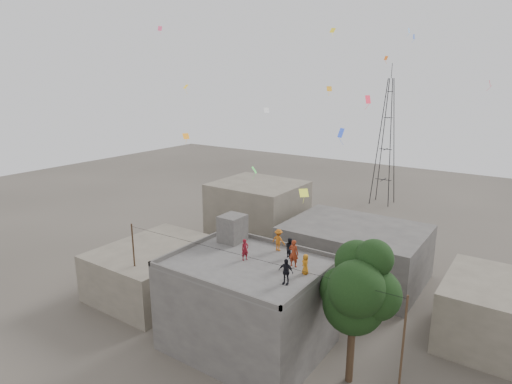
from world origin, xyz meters
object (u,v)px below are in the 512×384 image
stair_head_box (233,228)px  tree (358,289)px  transmission_tower (386,142)px  person_red_adult (294,253)px  person_dark_adult (286,272)px

stair_head_box → tree: size_ratio=0.22×
transmission_tower → person_red_adult: size_ratio=11.08×
stair_head_box → person_red_adult: size_ratio=1.11×
transmission_tower → person_dark_adult: bearing=-79.6°
tree → transmission_tower: (-11.37, 39.40, 2.97)m
tree → transmission_tower: bearing=106.1°
tree → person_dark_adult: tree is taller
tree → transmission_tower: 41.12m
stair_head_box → transmission_tower: size_ratio=0.10×
transmission_tower → person_red_adult: transmission_tower is taller
stair_head_box → tree: (10.57, -2.00, -1.00)m
tree → transmission_tower: transmission_tower is taller
stair_head_box → tree: tree is taller
tree → person_red_adult: size_ratio=5.04×
stair_head_box → person_red_adult: bearing=-12.6°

